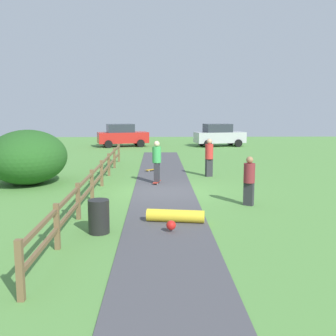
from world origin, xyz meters
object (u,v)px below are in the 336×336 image
Objects in this scene: skateboard_loose at (152,170)px; bush_large at (28,157)px; skater_riding at (157,160)px; bystander_red at (209,156)px; parked_car_red at (122,135)px; skater_fallen at (175,216)px; parked_car_silver at (219,135)px; trash_bin at (99,216)px; bystander_maroon at (249,179)px.

bush_large is at bearing -148.00° from skateboard_loose.
bystander_red is (2.51, 1.82, -0.05)m from skater_riding.
skater_fallen is at bearing -81.46° from parked_car_red.
skater_fallen is 23.60m from parked_car_silver.
skater_riding reaches higher than skater_fallen.
skater_riding reaches higher than trash_bin.
skateboard_loose is 0.41× the size of bystander_red.
bush_large is at bearing -168.49° from bystander_red.
bystander_red is at bearing -31.53° from skateboard_loose.
parked_car_silver reaches higher than bystander_red.
bush_large is 2.18× the size of bystander_red.
bush_large is 4.43× the size of trash_bin.
bystander_red is at bearing 96.00° from bystander_maroon.
parked_car_red is at bearing 81.03° from bush_large.
parked_car_red is at bearing 99.80° from skater_riding.
parked_car_red reaches higher than skater_riding.
skater_riding is at bearing -86.02° from skateboard_loose.
skateboard_loose is 0.44× the size of bystander_maroon.
parked_car_silver reaches higher than skater_fallen.
parked_car_silver reaches higher than trash_bin.
skateboard_loose is 13.79m from parked_car_red.
trash_bin is at bearing -102.45° from skater_riding.
skater_fallen is at bearing -85.04° from skater_riding.
trash_bin is 23.99m from parked_car_red.
skater_riding is 0.42× the size of parked_car_silver.
skateboard_loose is 0.17× the size of parked_car_silver.
skateboard_loose is (1.29, 10.45, -0.36)m from trash_bin.
trash_bin is 10.54m from skateboard_loose.
skater_riding reaches higher than skateboard_loose.
parked_car_red is at bearing 109.74° from bystander_red.
skater_fallen is at bearing -141.22° from bystander_maroon.
skater_riding is 3.10m from bystander_red.
bystander_red reaches higher than bystander_maroon.
trash_bin is at bearing -147.74° from bystander_maroon.
bystander_maroon is at bearing -25.57° from bush_large.
bush_large is 5.60m from skater_riding.
skateboard_loose is at bearing 94.60° from skater_fallen.
skateboard_loose is at bearing -112.40° from parked_car_silver.
bush_large is at bearing -122.95° from parked_car_silver.
parked_car_red reaches higher than trash_bin.
trash_bin is 0.20× the size of parked_car_silver.
bystander_red is at bearing -70.26° from parked_car_red.
bystander_maroon is at bearing -84.00° from bystander_red.
bystander_red is at bearing 75.92° from skater_fallen.
skateboard_loose is 14.62m from parked_car_silver.
parked_car_silver is (10.91, 16.84, -0.22)m from bush_large.
parked_car_silver is at bearing 0.02° from parked_car_red.
parked_car_silver is at bearing 79.53° from bystander_red.
bystander_red reaches higher than skateboard_loose.
bush_large is 8.27m from bystander_red.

